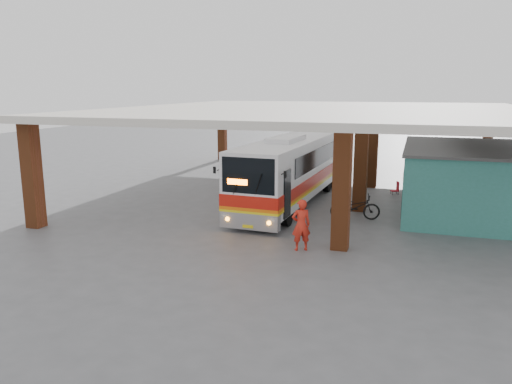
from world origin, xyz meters
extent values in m
plane|color=#515154|center=(0.00, 0.00, 0.00)|extent=(90.00, 90.00, 0.00)
cube|color=brown|center=(3.00, -3.00, 2.17)|extent=(0.60, 0.60, 4.35)
cube|color=brown|center=(3.00, 3.00, 2.17)|extent=(0.60, 0.60, 4.35)
cube|color=brown|center=(3.00, 9.00, 2.17)|extent=(0.60, 0.60, 4.35)
cube|color=brown|center=(-9.50, -4.00, 2.17)|extent=(0.60, 0.60, 4.35)
cube|color=brown|center=(-9.50, 17.00, 2.17)|extent=(0.60, 0.60, 4.35)
cube|color=brown|center=(10.00, 17.00, 2.17)|extent=(0.60, 0.60, 4.35)
cube|color=beige|center=(0.50, 6.50, 4.50)|extent=(21.00, 23.00, 0.30)
cube|color=#327E6F|center=(7.50, 4.00, 1.50)|extent=(5.00, 8.00, 3.00)
cube|color=#4A4A4A|center=(7.50, 4.00, 3.05)|extent=(5.20, 8.20, 0.12)
cube|color=#13352D|center=(4.98, 2.50, 1.05)|extent=(0.08, 0.95, 2.10)
cube|color=black|center=(4.98, 5.50, 1.80)|extent=(0.08, 1.20, 1.00)
cube|color=black|center=(4.95, 5.50, 1.80)|extent=(0.04, 1.30, 1.10)
cube|color=white|center=(-0.42, 3.50, 1.86)|extent=(3.03, 11.83, 2.73)
cube|color=white|center=(-0.47, 2.52, 3.32)|extent=(1.32, 2.98, 0.24)
cube|color=gray|center=(-0.71, -2.18, 0.54)|extent=(2.48, 0.51, 0.68)
cube|color=red|center=(-0.42, 3.50, 1.32)|extent=(3.07, 11.83, 0.49)
cube|color=orange|center=(-0.42, 3.50, 1.01)|extent=(3.07, 11.83, 0.13)
cube|color=yellow|center=(-0.42, 3.50, 0.90)|extent=(3.07, 11.83, 0.10)
cube|color=black|center=(-0.72, -2.31, 2.36)|extent=(2.19, 0.21, 1.42)
cube|color=black|center=(-1.61, 4.34, 2.34)|extent=(0.49, 8.78, 0.88)
cube|color=black|center=(0.85, 4.22, 2.34)|extent=(0.49, 8.78, 0.88)
cube|color=#FF5905|center=(-1.16, -2.35, 2.10)|extent=(0.83, 0.09, 0.21)
sphere|color=orange|center=(-1.60, -2.34, 0.57)|extent=(0.18, 0.18, 0.18)
sphere|color=orange|center=(0.16, -2.43, 0.57)|extent=(0.18, 0.18, 0.18)
cube|color=yellow|center=(-0.72, -2.39, 0.34)|extent=(0.44, 0.05, 0.12)
cylinder|color=black|center=(-1.67, -0.55, 0.49)|extent=(0.36, 0.99, 0.98)
cylinder|color=black|center=(0.41, -0.65, 0.49)|extent=(0.36, 0.99, 0.98)
cylinder|color=black|center=(-1.29, 6.96, 0.49)|extent=(0.36, 0.99, 0.98)
cylinder|color=black|center=(0.79, 6.86, 0.49)|extent=(0.36, 0.99, 0.98)
cylinder|color=black|center=(-1.23, 8.23, 0.49)|extent=(0.36, 0.99, 0.98)
cylinder|color=black|center=(0.85, 8.13, 0.49)|extent=(0.36, 0.99, 0.98)
imported|color=black|center=(3.01, 1.31, 0.57)|extent=(2.28, 1.20, 1.14)
imported|color=red|center=(1.69, -3.59, 0.93)|extent=(0.81, 0.71, 1.87)
cube|color=red|center=(4.42, 7.26, 0.20)|extent=(0.48, 0.48, 0.05)
cube|color=red|center=(4.58, 7.32, 0.45)|extent=(0.17, 0.37, 0.53)
cylinder|color=black|center=(4.34, 7.07, 0.09)|extent=(0.03, 0.03, 0.18)
cylinder|color=black|center=(4.62, 7.17, 0.09)|extent=(0.03, 0.03, 0.18)
cylinder|color=black|center=(4.23, 7.35, 0.09)|extent=(0.03, 0.03, 0.18)
cylinder|color=black|center=(4.51, 7.46, 0.09)|extent=(0.03, 0.03, 0.18)
camera|label=1|loc=(5.42, -20.30, 5.71)|focal=35.00mm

